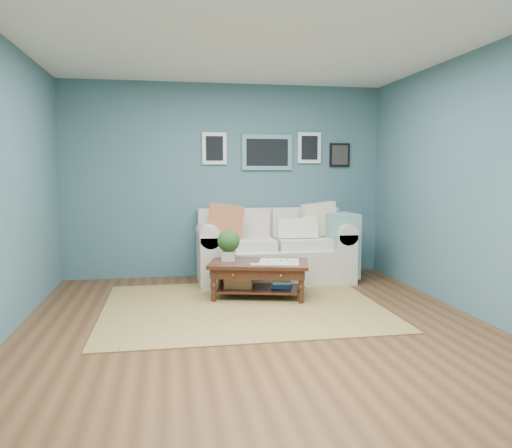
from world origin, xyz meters
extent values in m
plane|color=brown|center=(0.00, 0.00, 0.00)|extent=(5.00, 5.00, 0.00)
plane|color=white|center=(0.00, 0.00, 2.70)|extent=(5.00, 5.00, 0.00)
cube|color=#436977|center=(0.00, 2.50, 1.35)|extent=(4.50, 0.02, 2.70)
cube|color=#436977|center=(0.00, -2.50, 1.35)|extent=(4.50, 0.02, 2.70)
cube|color=#436977|center=(2.25, 0.00, 1.35)|extent=(0.02, 5.00, 2.70)
cube|color=#599395|center=(0.58, 2.48, 1.75)|extent=(0.72, 0.03, 0.50)
cube|color=black|center=(0.58, 2.46, 1.75)|extent=(0.60, 0.01, 0.38)
cube|color=white|center=(-0.17, 2.48, 1.80)|extent=(0.34, 0.03, 0.44)
cube|color=white|center=(1.20, 2.48, 1.82)|extent=(0.34, 0.03, 0.44)
cube|color=black|center=(1.66, 2.48, 1.72)|extent=(0.30, 0.03, 0.34)
cube|color=brown|center=(-0.03, 0.74, 0.01)|extent=(2.99, 2.39, 0.01)
cube|color=silver|center=(0.58, 1.99, 0.23)|extent=(1.52, 0.94, 0.45)
cube|color=silver|center=(0.58, 2.35, 0.71)|extent=(1.99, 0.24, 0.51)
cube|color=silver|center=(-0.31, 1.99, 0.33)|extent=(0.26, 0.94, 0.66)
cube|color=silver|center=(1.47, 1.99, 0.33)|extent=(0.26, 0.94, 0.66)
cylinder|color=silver|center=(-0.31, 1.99, 0.66)|extent=(0.28, 0.94, 0.28)
cylinder|color=silver|center=(1.47, 1.99, 0.66)|extent=(0.28, 0.94, 0.28)
cube|color=silver|center=(0.17, 1.93, 0.52)|extent=(0.77, 0.60, 0.14)
cube|color=silver|center=(0.99, 1.93, 0.52)|extent=(0.77, 0.60, 0.14)
cube|color=silver|center=(0.17, 2.23, 0.78)|extent=(0.77, 0.13, 0.39)
cube|color=silver|center=(0.99, 2.23, 0.78)|extent=(0.77, 0.13, 0.39)
cube|color=#C35937|center=(-0.08, 1.94, 0.83)|extent=(0.52, 0.19, 0.51)
cube|color=white|center=(1.23, 2.01, 0.83)|extent=(0.51, 0.19, 0.49)
cube|color=#EDE5CC|center=(0.88, 1.88, 0.73)|extent=(0.54, 0.13, 0.26)
cube|color=#7BB2A6|center=(1.47, 1.86, 0.49)|extent=(0.36, 0.59, 0.86)
cube|color=black|center=(0.22, 1.12, 0.41)|extent=(1.27, 0.93, 0.04)
cube|color=black|center=(0.22, 1.12, 0.33)|extent=(1.18, 0.84, 0.11)
cube|color=black|center=(0.22, 1.12, 0.11)|extent=(1.06, 0.72, 0.02)
sphere|color=gold|center=(-0.12, 0.89, 0.33)|extent=(0.03, 0.03, 0.03)
sphere|color=gold|center=(0.40, 0.76, 0.33)|extent=(0.03, 0.03, 0.03)
cylinder|color=black|center=(-0.32, 0.99, 0.19)|extent=(0.06, 0.06, 0.39)
cylinder|color=black|center=(0.63, 0.75, 0.19)|extent=(0.06, 0.06, 0.39)
cylinder|color=black|center=(-0.20, 1.49, 0.19)|extent=(0.06, 0.06, 0.39)
cylinder|color=black|center=(0.76, 1.25, 0.19)|extent=(0.06, 0.06, 0.39)
cube|color=beige|center=(-0.12, 1.26, 0.49)|extent=(0.19, 0.19, 0.11)
sphere|color=#22481A|center=(-0.12, 1.26, 0.67)|extent=(0.27, 0.27, 0.27)
cube|color=silver|center=(0.45, 1.06, 0.43)|extent=(0.56, 0.56, 0.01)
cube|color=#A5794D|center=(-0.01, 1.18, 0.21)|extent=(0.37, 0.30, 0.19)
cube|color=#254E91|center=(0.48, 1.07, 0.17)|extent=(0.26, 0.22, 0.11)
camera|label=1|loc=(-0.81, -4.54, 1.48)|focal=35.00mm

